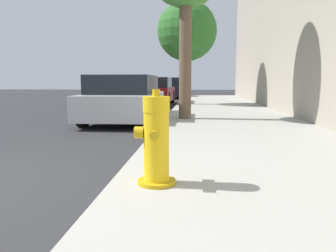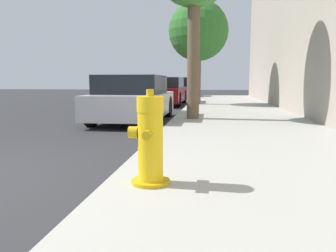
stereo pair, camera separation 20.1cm
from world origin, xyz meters
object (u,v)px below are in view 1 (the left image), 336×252
(parked_car_near, at_px, (125,99))
(parked_car_mid, at_px, (153,91))
(parked_car_far, at_px, (168,88))
(fire_hydrant, at_px, (156,142))
(street_tree_far, at_px, (187,31))

(parked_car_near, distance_m, parked_car_mid, 6.48)
(parked_car_near, relative_size, parked_car_far, 1.01)
(fire_hydrant, relative_size, parked_car_far, 0.23)
(fire_hydrant, relative_size, parked_car_near, 0.23)
(parked_car_mid, xyz_separation_m, street_tree_far, (1.61, -1.40, 2.53))
(parked_car_far, xyz_separation_m, street_tree_far, (1.44, -7.72, 2.50))
(street_tree_far, bearing_deg, fire_hydrant, -89.76)
(parked_car_mid, bearing_deg, fire_hydrant, -82.38)
(parked_car_near, relative_size, street_tree_far, 0.91)
(fire_hydrant, height_order, parked_car_near, parked_car_near)
(parked_car_far, bearing_deg, fire_hydrant, -85.46)
(parked_car_near, height_order, parked_car_far, parked_car_far)
(fire_hydrant, distance_m, parked_car_near, 6.10)
(parked_car_mid, relative_size, parked_car_far, 1.17)
(parked_car_far, height_order, street_tree_far, street_tree_far)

